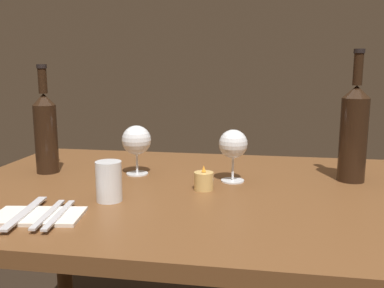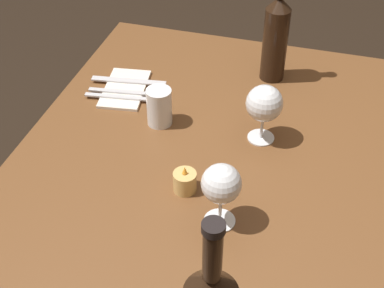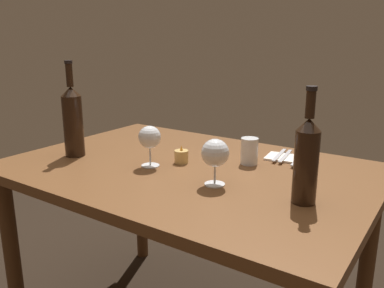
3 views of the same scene
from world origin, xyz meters
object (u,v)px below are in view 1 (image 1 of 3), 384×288
object	(u,v)px
folded_napkin	(38,216)
fork_outer	(59,215)
water_tumbler	(109,184)
wine_glass_right	(233,145)
votive_candle	(204,181)
wine_glass_left	(136,141)
table_knife	(25,212)
fork_inner	(48,214)
wine_bottle	(354,131)
wine_bottle_second	(46,131)

from	to	relation	value
folded_napkin	fork_outer	xyz separation A→B (m)	(-0.05, 0.00, 0.01)
water_tumbler	fork_outer	world-z (taller)	water_tumbler
wine_glass_right	votive_candle	distance (m)	0.15
water_tumbler	fork_outer	bearing A→B (deg)	66.21
wine_glass_left	table_knife	bearing A→B (deg)	71.50
fork_inner	water_tumbler	bearing A→B (deg)	-121.80
folded_napkin	votive_candle	bearing A→B (deg)	-140.37
wine_glass_right	votive_candle	bearing A→B (deg)	53.97
wine_bottle	table_knife	size ratio (longest dim) A/B	1.76
wine_bottle	folded_napkin	distance (m)	0.86
wine_bottle_second	table_knife	world-z (taller)	wine_bottle_second
water_tumbler	folded_napkin	size ratio (longest dim) A/B	0.48
wine_glass_right	votive_candle	size ratio (longest dim) A/B	2.24
wine_glass_left	fork_inner	size ratio (longest dim) A/B	0.83
wine_glass_left	votive_candle	size ratio (longest dim) A/B	2.24
water_tumbler	table_knife	bearing A→B (deg)	44.60
water_tumbler	wine_glass_right	bearing A→B (deg)	-141.45
wine_bottle	folded_napkin	bearing A→B (deg)	30.46
wine_glass_left	wine_glass_right	size ratio (longest dim) A/B	1.00
folded_napkin	fork_inner	xyz separation A→B (m)	(-0.03, 0.00, 0.01)
water_tumbler	table_knife	size ratio (longest dim) A/B	0.47
votive_candle	wine_glass_left	bearing A→B (deg)	-29.95
wine_glass_left	water_tumbler	size ratio (longest dim) A/B	1.53
votive_candle	fork_outer	bearing A→B (deg)	44.37
table_knife	fork_outer	bearing A→B (deg)	180.00
wine_bottle	fork_outer	xyz separation A→B (m)	(0.68, 0.43, -0.13)
wine_glass_right	table_knife	xyz separation A→B (m)	(0.43, 0.37, -0.10)
wine_glass_left	table_knife	size ratio (longest dim) A/B	0.71
wine_glass_right	fork_inner	world-z (taller)	wine_glass_right
fork_inner	wine_bottle_second	bearing A→B (deg)	-61.77
wine_glass_right	wine_bottle_second	distance (m)	0.57
water_tumbler	fork_outer	distance (m)	0.16
wine_glass_left	votive_candle	distance (m)	0.27
wine_bottle	water_tumbler	bearing A→B (deg)	25.11
fork_outer	fork_inner	bearing A→B (deg)	0.00
votive_candle	fork_outer	world-z (taller)	votive_candle
votive_candle	table_knife	world-z (taller)	votive_candle
water_tumbler	wine_glass_left	bearing A→B (deg)	-88.20
wine_bottle	water_tumbler	distance (m)	0.69
wine_bottle_second	fork_outer	xyz separation A→B (m)	(-0.23, 0.38, -0.12)
water_tumbler	table_knife	distance (m)	0.20
wine_bottle_second	water_tumbler	size ratio (longest dim) A/B	3.36
votive_candle	folded_napkin	world-z (taller)	votive_candle
wine_glass_left	votive_candle	bearing A→B (deg)	150.05
votive_candle	table_knife	xyz separation A→B (m)	(0.36, 0.27, -0.01)
votive_candle	fork_inner	size ratio (longest dim) A/B	0.37
wine_glass_left	wine_glass_right	bearing A→B (deg)	173.76
wine_glass_left	fork_inner	distance (m)	0.42
wine_glass_right	folded_napkin	bearing A→B (deg)	42.76
wine_glass_left	wine_bottle_second	world-z (taller)	wine_bottle_second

